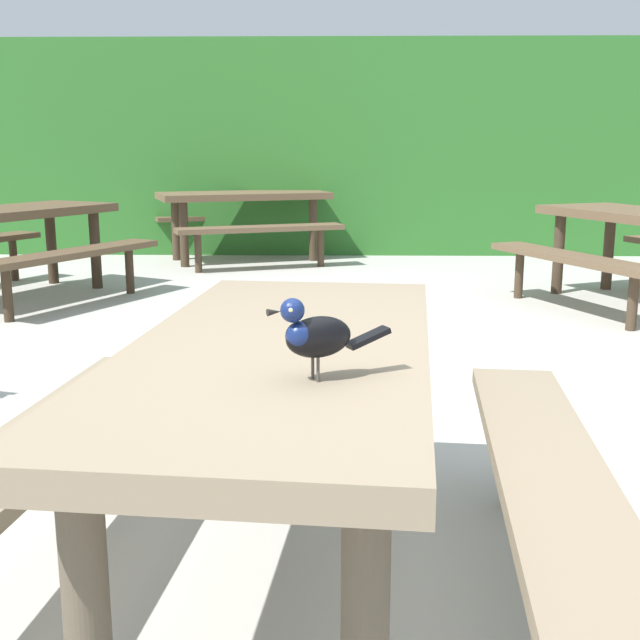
% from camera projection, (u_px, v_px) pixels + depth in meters
% --- Properties ---
extents(ground_plane, '(60.00, 60.00, 0.00)m').
position_uv_depth(ground_plane, '(385.00, 630.00, 2.10)').
color(ground_plane, '#B7B5AD').
extents(hedge_wall, '(28.00, 1.48, 2.39)m').
position_uv_depth(hedge_wall, '(348.00, 149.00, 9.67)').
color(hedge_wall, '#2D6B28').
rests_on(hedge_wall, ground).
extents(picnic_table_foreground, '(1.84, 1.87, 0.74)m').
position_uv_depth(picnic_table_foreground, '(283.00, 406.00, 2.14)').
color(picnic_table_foreground, '#84725B').
rests_on(picnic_table_foreground, ground).
extents(bird_grackle, '(0.27, 0.15, 0.18)m').
position_uv_depth(bird_grackle, '(314.00, 334.00, 1.71)').
color(bird_grackle, black).
rests_on(bird_grackle, picnic_table_foreground).
extents(picnic_table_mid_left, '(2.28, 2.29, 0.74)m').
position_uv_depth(picnic_table_mid_left, '(7.00, 231.00, 6.51)').
color(picnic_table_mid_left, brown).
rests_on(picnic_table_mid_left, ground).
extents(picnic_table_mid_right, '(2.18, 2.17, 0.74)m').
position_uv_depth(picnic_table_mid_right, '(244.00, 209.00, 8.70)').
color(picnic_table_mid_right, brown).
rests_on(picnic_table_mid_right, ground).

